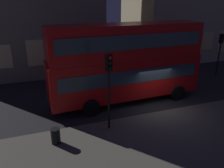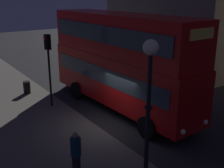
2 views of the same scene
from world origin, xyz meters
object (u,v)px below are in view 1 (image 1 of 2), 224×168
Objects in this scene: traffic_light_far_side at (220,46)px; double_decker_bus at (126,60)px; traffic_light_near_kerb at (109,77)px; litter_bin at (56,136)px.

double_decker_bus is at bearing 20.98° from traffic_light_far_side.
litter_bin is (-2.97, -0.46, -2.62)m from traffic_light_near_kerb.
traffic_light_far_side is 4.87× the size of litter_bin.
double_decker_bus is 13.32× the size of litter_bin.
traffic_light_near_kerb is 1.06× the size of traffic_light_far_side.
double_decker_bus reaches higher than traffic_light_near_kerb.
traffic_light_far_side is at bearing 10.37° from traffic_light_near_kerb.
traffic_light_far_side is at bearing 12.06° from double_decker_bus.
double_decker_bus is 4.05m from traffic_light_near_kerb.
double_decker_bus is 11.11m from traffic_light_far_side.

